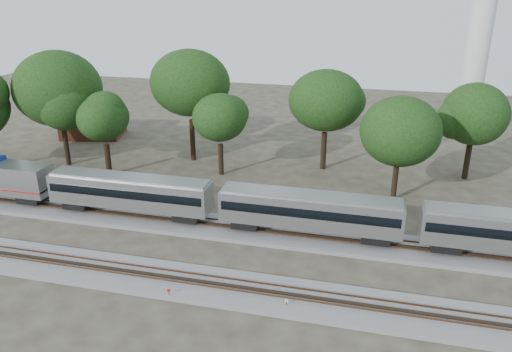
# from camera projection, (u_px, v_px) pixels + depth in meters

# --- Properties ---
(ground) EXTENTS (160.00, 160.00, 0.00)m
(ground) POSITION_uv_depth(u_px,v_px,m) (181.00, 257.00, 45.07)
(ground) COLOR #383328
(ground) RESTS_ON ground
(track_far) EXTENTS (160.00, 5.00, 0.73)m
(track_far) POSITION_uv_depth(u_px,v_px,m) (203.00, 225.00, 50.41)
(track_far) COLOR slate
(track_far) RESTS_ON ground
(track_near) EXTENTS (160.00, 5.00, 0.73)m
(track_near) POSITION_uv_depth(u_px,v_px,m) (163.00, 279.00, 41.39)
(track_near) COLOR slate
(track_near) RESTS_ON ground
(train) EXTENTS (107.93, 3.08, 4.54)m
(train) POSITION_uv_depth(u_px,v_px,m) (414.00, 220.00, 44.80)
(train) COLOR #ADAFB5
(train) RESTS_ON ground
(switch_stand_red) EXTENTS (0.29, 0.13, 0.95)m
(switch_stand_red) POSITION_uv_depth(u_px,v_px,m) (169.00, 292.00, 38.90)
(switch_stand_red) COLOR #512D19
(switch_stand_red) RESTS_ON ground
(switch_stand_white) EXTENTS (0.28, 0.05, 0.89)m
(switch_stand_white) POSITION_uv_depth(u_px,v_px,m) (286.00, 303.00, 37.72)
(switch_stand_white) COLOR #512D19
(switch_stand_white) RESTS_ON ground
(switch_lever) EXTENTS (0.58, 0.48, 0.30)m
(switch_lever) POSITION_uv_depth(u_px,v_px,m) (242.00, 303.00, 38.34)
(switch_lever) COLOR #512D19
(switch_lever) RESTS_ON ground
(brick_building) EXTENTS (10.38, 8.36, 4.39)m
(brick_building) POSITION_uv_depth(u_px,v_px,m) (93.00, 123.00, 79.06)
(brick_building) COLOR brown
(brick_building) RESTS_ON ground
(tree_1) EXTENTS (10.51, 10.51, 14.81)m
(tree_1) POSITION_uv_depth(u_px,v_px,m) (58.00, 89.00, 63.83)
(tree_1) COLOR black
(tree_1) RESTS_ON ground
(tree_2) EXTENTS (7.62, 7.62, 10.74)m
(tree_2) POSITION_uv_depth(u_px,v_px,m) (103.00, 118.00, 61.37)
(tree_2) COLOR black
(tree_2) RESTS_ON ground
(tree_3) EXTENTS (10.87, 10.87, 15.32)m
(tree_3) POSITION_uv_depth(u_px,v_px,m) (190.00, 83.00, 65.45)
(tree_3) COLOR black
(tree_3) RESTS_ON ground
(tree_4) EXTENTS (7.64, 7.64, 10.78)m
(tree_4) POSITION_uv_depth(u_px,v_px,m) (220.00, 118.00, 61.46)
(tree_4) COLOR black
(tree_4) RESTS_ON ground
(tree_5) EXTENTS (9.31, 9.31, 13.12)m
(tree_5) POSITION_uv_depth(u_px,v_px,m) (326.00, 101.00, 62.84)
(tree_5) COLOR black
(tree_5) RESTS_ON ground
(tree_6) EXTENTS (8.21, 8.21, 11.57)m
(tree_6) POSITION_uv_depth(u_px,v_px,m) (400.00, 131.00, 53.87)
(tree_6) COLOR black
(tree_6) RESTS_ON ground
(tree_7) EXTENTS (8.44, 8.44, 11.90)m
(tree_7) POSITION_uv_depth(u_px,v_px,m) (475.00, 114.00, 59.85)
(tree_7) COLOR black
(tree_7) RESTS_ON ground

